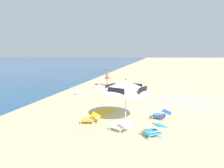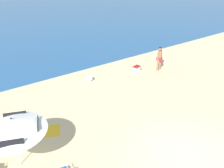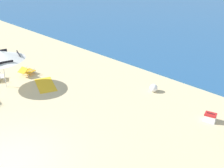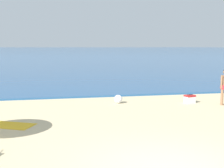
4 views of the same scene
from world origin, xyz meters
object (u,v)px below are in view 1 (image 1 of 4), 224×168
at_px(beach_umbrella_striped_main, 126,86).
at_px(lounge_chair_spare_folded, 91,118).
at_px(beach_towel, 102,113).
at_px(lounge_chair_beside_umbrella, 162,114).
at_px(cooler_box, 96,86).
at_px(lounge_chair_facing_sea, 155,130).
at_px(lounge_chair_under_umbrella, 121,126).
at_px(beach_ball, 77,92).
at_px(person_standing_near_shore, 107,77).

bearing_deg(beach_umbrella_striped_main, lounge_chair_spare_folded, 103.20).
bearing_deg(beach_towel, lounge_chair_beside_umbrella, -98.72).
relative_size(cooler_box, beach_towel, 0.31).
xyz_separation_m(lounge_chair_facing_sea, cooler_box, (10.93, 5.42, -0.08)).
height_order(beach_umbrella_striped_main, lounge_chair_beside_umbrella, beach_umbrella_striped_main).
distance_m(lounge_chair_under_umbrella, beach_ball, 8.63).
bearing_deg(beach_ball, cooler_box, -10.53).
bearing_deg(lounge_chair_facing_sea, lounge_chair_under_umbrella, 80.75).
relative_size(person_standing_near_shore, cooler_box, 3.04).
distance_m(lounge_chair_facing_sea, beach_towel, 3.92).
distance_m(lounge_chair_under_umbrella, person_standing_near_shore, 12.57).
bearing_deg(lounge_chair_spare_folded, lounge_chair_facing_sea, -108.31).
bearing_deg(lounge_chair_under_umbrella, cooler_box, 20.80).
xyz_separation_m(lounge_chair_beside_umbrella, lounge_chair_spare_folded, (-1.26, 3.26, -0.00)).
relative_size(lounge_chair_facing_sea, beach_ball, 2.40).
bearing_deg(person_standing_near_shore, beach_ball, 163.69).
height_order(lounge_chair_under_umbrella, person_standing_near_shore, person_standing_near_shore).
relative_size(lounge_chair_under_umbrella, cooler_box, 1.82).
bearing_deg(person_standing_near_shore, beach_umbrella_striped_main, -163.17).
xyz_separation_m(lounge_chair_beside_umbrella, person_standing_near_shore, (10.11, 5.01, 0.72)).
relative_size(lounge_chair_beside_umbrella, lounge_chair_facing_sea, 0.96).
relative_size(lounge_chair_beside_umbrella, cooler_box, 1.69).
xyz_separation_m(person_standing_near_shore, cooler_box, (-1.40, 0.78, -0.79)).
distance_m(lounge_chair_spare_folded, person_standing_near_shore, 11.52).
distance_m(lounge_chair_facing_sea, lounge_chair_spare_folded, 3.05).
relative_size(lounge_chair_under_umbrella, beach_towel, 0.57).
height_order(beach_umbrella_striped_main, beach_ball, beach_umbrella_striped_main).
relative_size(beach_umbrella_striped_main, cooler_box, 5.67).
distance_m(beach_umbrella_striped_main, lounge_chair_beside_umbrella, 2.42).
xyz_separation_m(person_standing_near_shore, beach_towel, (-9.62, -1.82, -0.99)).
distance_m(person_standing_near_shore, beach_ball, 5.14).
bearing_deg(person_standing_near_shore, beach_towel, -169.27).
xyz_separation_m(beach_umbrella_striped_main, cooler_box, (9.60, 4.11, -1.56)).
xyz_separation_m(beach_ball, beach_towel, (-4.74, -3.25, -0.20)).
bearing_deg(lounge_chair_spare_folded, lounge_chair_under_umbrella, -115.59).
relative_size(lounge_chair_facing_sea, cooler_box, 1.76).
bearing_deg(lounge_chair_under_umbrella, lounge_chair_facing_sea, -99.25).
bearing_deg(beach_ball, lounge_chair_beside_umbrella, -129.12).
xyz_separation_m(lounge_chair_spare_folded, person_standing_near_shore, (11.37, 1.75, 0.72)).
height_order(cooler_box, beach_ball, cooler_box).
distance_m(lounge_chair_under_umbrella, lounge_chair_beside_umbrella, 2.64).
xyz_separation_m(beach_umbrella_striped_main, lounge_chair_spare_folded, (-0.37, 1.58, -1.49)).
xyz_separation_m(lounge_chair_under_umbrella, lounge_chair_facing_sea, (-0.22, -1.36, 0.01)).
distance_m(person_standing_near_shore, cooler_box, 1.78).
bearing_deg(lounge_chair_beside_umbrella, lounge_chair_under_umbrella, 139.32).
height_order(lounge_chair_under_umbrella, beach_ball, lounge_chair_under_umbrella).
xyz_separation_m(lounge_chair_beside_umbrella, beach_ball, (5.23, 6.43, -0.07)).
xyz_separation_m(lounge_chair_spare_folded, beach_towel, (1.75, -0.08, -0.27)).
relative_size(beach_umbrella_striped_main, beach_ball, 7.76).
height_order(beach_umbrella_striped_main, lounge_chair_spare_folded, beach_umbrella_striped_main).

